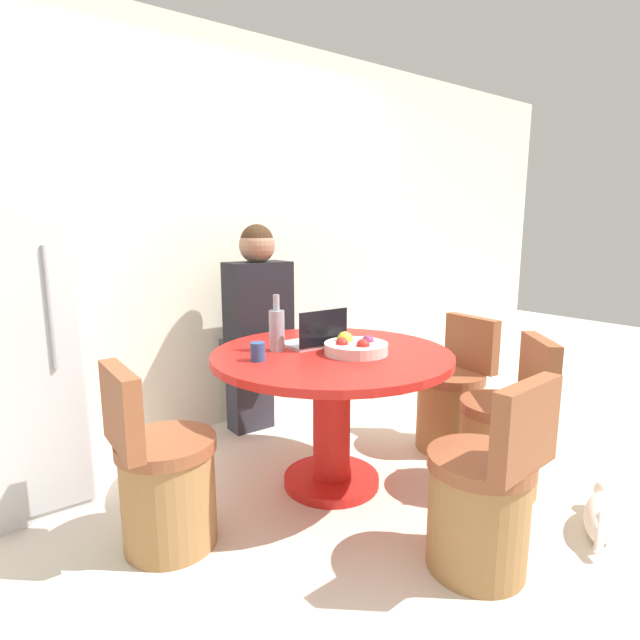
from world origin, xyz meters
The scene contains 13 objects.
ground_plane centered at (0.00, 0.00, 0.00)m, with size 12.00×12.00×0.00m, color beige.
wall_back centered at (0.00, 1.44, 1.30)m, with size 7.00×0.06×2.60m.
dining_table centered at (0.00, 0.27, 0.53)m, with size 1.22×1.22×0.73m.
chair_near_right_corner centered at (0.68, -0.30, 0.29)m, with size 0.48×0.48×0.81m.
chair_right_side centered at (0.88, 0.20, 0.29)m, with size 0.43×0.42×0.81m.
chair_left_side centered at (-0.89, 0.29, 0.29)m, with size 0.42×0.42×0.81m.
chair_near_camera centered at (0.07, -0.61, 0.29)m, with size 0.42×0.42×0.81m.
person_seated centered at (0.03, 1.11, 0.77)m, with size 0.40×0.37×1.37m.
laptop centered at (0.01, 0.43, 0.77)m, with size 0.30×0.22×0.20m.
fruit_bowl centered at (0.07, 0.17, 0.76)m, with size 0.32×0.32×0.10m.
coffee_cup centered at (-0.39, 0.35, 0.77)m, with size 0.07×0.07×0.09m.
bottle centered at (-0.21, 0.46, 0.84)m, with size 0.08×0.08×0.29m.
cat centered at (0.72, -0.79, 0.08)m, with size 0.48×0.27×0.16m.
Camera 1 is at (-1.52, -1.67, 1.36)m, focal length 28.00 mm.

